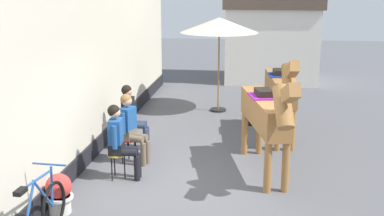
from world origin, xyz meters
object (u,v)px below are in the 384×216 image
(saddled_horse_far, at_px, (281,89))
(saddled_horse_near, at_px, (266,114))
(seated_visitor_middle, at_px, (131,125))
(cafe_parasol, at_px, (219,26))
(seated_visitor_near, at_px, (119,138))
(flower_planter_near, at_px, (59,193))
(seated_visitor_far, at_px, (131,113))

(saddled_horse_far, bearing_deg, saddled_horse_near, -99.44)
(saddled_horse_far, bearing_deg, seated_visitor_middle, -146.85)
(cafe_parasol, bearing_deg, seated_visitor_middle, -108.33)
(saddled_horse_near, height_order, saddled_horse_far, same)
(seated_visitor_near, height_order, flower_planter_near, seated_visitor_near)
(seated_visitor_near, bearing_deg, seated_visitor_far, 97.15)
(seated_visitor_far, distance_m, saddled_horse_near, 3.05)
(seated_visitor_near, relative_size, saddled_horse_far, 0.46)
(seated_visitor_middle, xyz_separation_m, cafe_parasol, (1.41, 4.25, 1.59))
(saddled_horse_near, distance_m, cafe_parasol, 4.82)
(flower_planter_near, bearing_deg, saddled_horse_far, 50.21)
(seated_visitor_middle, xyz_separation_m, seated_visitor_far, (-0.20, 0.86, 0.00))
(seated_visitor_middle, bearing_deg, cafe_parasol, 71.67)
(seated_visitor_middle, distance_m, saddled_horse_near, 2.65)
(seated_visitor_near, xyz_separation_m, saddled_horse_far, (2.97, 2.79, 0.38))
(flower_planter_near, xyz_separation_m, cafe_parasol, (1.97, 6.55, 2.03))
(seated_visitor_far, relative_size, saddled_horse_near, 0.47)
(seated_visitor_middle, xyz_separation_m, flower_planter_near, (-0.56, -2.30, -0.44))
(saddled_horse_far, height_order, cafe_parasol, cafe_parasol)
(seated_visitor_near, bearing_deg, seated_visitor_middle, 90.66)
(seated_visitor_middle, bearing_deg, seated_visitor_near, -89.34)
(saddled_horse_near, bearing_deg, seated_visitor_middle, 174.42)
(saddled_horse_far, height_order, flower_planter_near, saddled_horse_far)
(cafe_parasol, bearing_deg, flower_planter_near, -106.72)
(seated_visitor_near, height_order, cafe_parasol, cafe_parasol)
(seated_visitor_middle, distance_m, saddled_horse_far, 3.58)
(seated_visitor_middle, height_order, saddled_horse_near, saddled_horse_near)
(flower_planter_near, relative_size, cafe_parasol, 0.25)
(saddled_horse_near, xyz_separation_m, saddled_horse_far, (0.37, 2.20, 0.00))
(seated_visitor_near, bearing_deg, cafe_parasol, 74.65)
(seated_visitor_far, height_order, saddled_horse_far, saddled_horse_far)
(flower_planter_near, bearing_deg, seated_visitor_near, 68.68)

